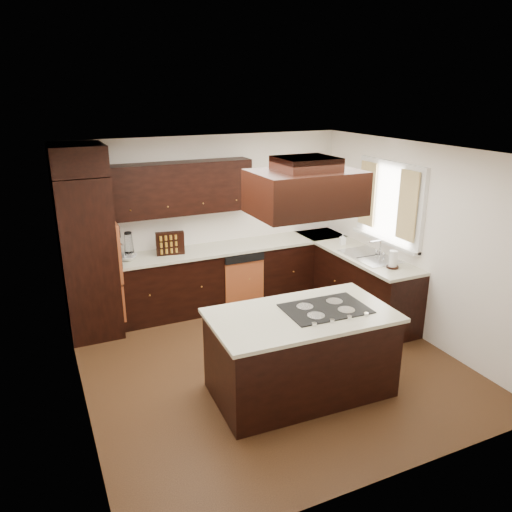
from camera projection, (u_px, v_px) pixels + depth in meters
name	position (u px, v px, depth m)	size (l,w,h in m)	color
floor	(269.00, 363.00, 5.99)	(4.20, 4.20, 0.02)	brown
ceiling	(271.00, 150.00, 5.18)	(4.20, 4.20, 0.02)	white
wall_back	(208.00, 221.00, 7.40)	(4.20, 0.02, 2.50)	white
wall_front	(393.00, 349.00, 3.77)	(4.20, 0.02, 2.50)	white
wall_left	(72.00, 295.00, 4.75)	(0.02, 4.20, 2.50)	white
wall_right	(417.00, 241.00, 6.42)	(0.02, 4.20, 2.50)	white
oven_column	(88.00, 257.00, 6.42)	(0.65, 0.75, 2.12)	black
wall_oven_face	(115.00, 249.00, 6.53)	(0.05, 0.62, 0.78)	#B2552B
base_cabinets_back	(218.00, 278.00, 7.41)	(2.93, 0.60, 0.88)	black
base_cabinets_right	(352.00, 280.00, 7.33)	(0.60, 2.40, 0.88)	black
countertop_back	(218.00, 249.00, 7.25)	(2.93, 0.63, 0.04)	beige
countertop_right	(354.00, 251.00, 7.18)	(0.63, 2.40, 0.04)	beige
upper_cabinets	(181.00, 188.00, 6.90)	(2.00, 0.34, 0.72)	black
dishwasher_front	(244.00, 285.00, 7.29)	(0.60, 0.05, 0.72)	#B2552B
window_frame	(390.00, 203.00, 6.75)	(0.06, 1.32, 1.12)	white
window_pane	(391.00, 203.00, 6.76)	(0.00, 1.20, 1.00)	white
curtain_left	(407.00, 206.00, 6.35)	(0.02, 0.34, 0.90)	#F2E9B6
curtain_right	(367.00, 194.00, 7.07)	(0.02, 0.34, 0.90)	#F2E9B6
sink_rim	(369.00, 256.00, 6.88)	(0.52, 0.84, 0.01)	silver
island	(301.00, 355.00, 5.29)	(1.84, 1.00, 0.88)	black
island_top	(302.00, 315.00, 5.14)	(1.91, 1.07, 0.04)	beige
cooktop	(325.00, 309.00, 5.23)	(0.87, 0.58, 0.01)	black
range_hood	(305.00, 192.00, 4.86)	(1.05, 0.72, 0.42)	black
hood_duct	(306.00, 164.00, 4.77)	(0.55, 0.50, 0.13)	black
blender_base	(130.00, 256.00, 6.75)	(0.15, 0.15, 0.10)	silver
blender_pitcher	(129.00, 243.00, 6.69)	(0.13, 0.13, 0.26)	silver
spice_rack	(170.00, 243.00, 6.91)	(0.39, 0.10, 0.32)	black
mixing_bowl	(127.00, 258.00, 6.73)	(0.27, 0.27, 0.07)	white
soap_bottle	(343.00, 239.00, 7.37)	(0.08, 0.08, 0.17)	white
paper_towel	(393.00, 259.00, 6.40)	(0.11, 0.11, 0.23)	white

